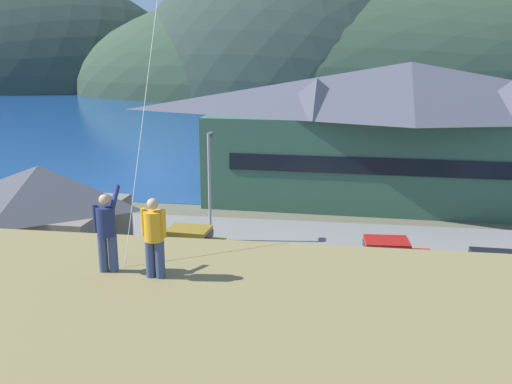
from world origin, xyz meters
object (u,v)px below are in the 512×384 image
Objects in this scene: person_companion at (154,235)px; parked_car_mid_row_center at (388,257)px; person_kite_flyer at (107,230)px; harbor_lodge at (407,131)px; storage_shed_near_lot at (44,225)px; moored_boat_outer_mooring at (323,155)px; wharf_dock at (283,163)px; parking_light_pole at (210,179)px; moored_boat_wharfside at (247,155)px; parked_car_front_row_silver at (187,244)px; parked_car_back_row_right at (427,303)px; parked_car_lone_by_shed at (149,295)px; parked_car_mid_row_far at (497,272)px; parked_car_front_row_end at (300,297)px.

parked_car_mid_row_center is at bearing 68.56° from person_companion.
person_kite_flyer is 1.13m from person_companion.
harbor_lodge reaches higher than storage_shed_near_lot.
parked_car_mid_row_center is (4.12, -27.80, 0.34)m from moored_boat_outer_mooring.
wharf_dock is 41.56m from person_kite_flyer.
storage_shed_near_lot is at bearing -110.73° from moored_boat_outer_mooring.
parking_light_pole is at bearing -139.48° from harbor_lodge.
moored_boat_outer_mooring is 4.37× the size of person_kite_flyer.
storage_shed_near_lot is 29.81m from wharf_dock.
moored_boat_wharfside reaches higher than parked_car_front_row_silver.
parked_car_back_row_right is 0.99× the size of parked_car_mid_row_center.
wharf_dock is 41.75m from person_companion.
moored_boat_outer_mooring reaches higher than parked_car_lone_by_shed.
parked_car_back_row_right is at bearing -132.76° from parked_car_mid_row_far.
person_companion is at bearing -102.62° from parked_car_front_row_end.
parked_car_front_row_end is 9.53m from parked_car_mid_row_far.
parked_car_lone_by_shed reaches higher than wharf_dock.
person_kite_flyer reaches higher than parked_car_lone_by_shed.
parked_car_lone_by_shed is 1.00× the size of parked_car_mid_row_far.
wharf_dock is at bearing -21.04° from moored_boat_wharfside.
parked_car_back_row_right is 14.31m from parking_light_pole.
moored_boat_outer_mooring is at bearing 107.01° from parked_car_mid_row_far.
parked_car_front_row_end is at bearing -57.34° from parking_light_pole.
parking_light_pole is at bearing 83.06° from parked_car_front_row_silver.
wharf_dock is 26.35m from parked_car_mid_row_center.
parked_car_mid_row_center is at bearing 103.30° from parked_car_back_row_right.
parked_car_lone_by_shed is at bearing -173.84° from parked_car_front_row_end.
parked_car_mid_row_far is at bearing -5.94° from parked_car_front_row_silver.
parked_car_front_row_silver is (5.78, 3.69, -1.94)m from storage_shed_near_lot.
person_kite_flyer reaches higher than wharf_dock.
parked_car_front_row_silver is at bearing 138.17° from parked_car_front_row_end.
parked_car_front_row_silver is 6.27m from parked_car_lone_by_shed.
wharf_dock is at bearing 97.22° from parked_car_front_row_end.
harbor_lodge is at bearing 43.82° from storage_shed_near_lot.
harbor_lodge reaches higher than moored_boat_wharfside.
moored_boat_outer_mooring reaches higher than parked_car_front_row_silver.
parked_car_back_row_right is (11.32, -5.39, 0.00)m from parked_car_front_row_silver.
parked_car_mid_row_center is 18.23m from person_companion.
person_kite_flyer is (-3.27, -43.60, 6.53)m from moored_boat_outer_mooring.
harbor_lodge is at bearing 81.62° from parked_car_mid_row_center.
parked_car_back_row_right is 14.59m from person_companion.
storage_shed_near_lot is at bearing 171.03° from parked_car_front_row_end.
wharf_dock is 31.21m from parked_car_lone_by_shed.
harbor_lodge reaches higher than parked_car_front_row_end.
parked_car_front_row_silver and parked_car_back_row_right have the same top height.
parked_car_front_row_silver is at bearing -95.52° from wharf_dock.
person_companion is (1.12, -0.17, -0.02)m from person_kite_flyer.
parked_car_mid_row_center is (7.72, -25.18, 0.71)m from wharf_dock.
parked_car_lone_by_shed is at bearing -121.50° from harbor_lodge.
person_companion is at bearing -105.57° from harbor_lodge.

